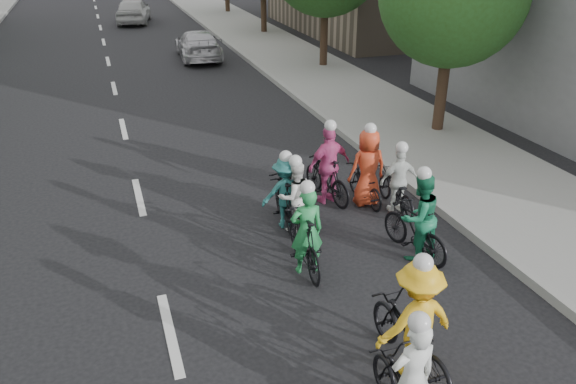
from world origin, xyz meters
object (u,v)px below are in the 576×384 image
cyclist_2 (413,329)px  cyclist_3 (328,172)px  cyclist_4 (366,175)px  cyclist_1 (417,223)px  cyclist_5 (305,238)px  follow_car_lead (198,45)px  cyclist_6 (294,202)px  follow_car_trail (133,10)px  cyclist_8 (397,187)px  cyclist_7 (285,197)px

cyclist_2 → cyclist_3: size_ratio=1.00×
cyclist_3 → cyclist_4: cyclist_3 is taller
cyclist_1 → cyclist_5: 2.10m
cyclist_4 → follow_car_lead: (-0.70, 16.12, -0.02)m
cyclist_6 → follow_car_trail: (-0.72, 28.65, 0.21)m
cyclist_6 → cyclist_5: bearing=73.8°
cyclist_4 → cyclist_8: 0.71m
cyclist_8 → follow_car_trail: bearing=-80.2°
cyclist_4 → cyclist_8: (0.47, -0.53, -0.12)m
cyclist_4 → follow_car_trail: 28.19m
cyclist_3 → cyclist_5: 2.83m
cyclist_5 → cyclist_8: bearing=-146.5°
cyclist_1 → cyclist_4: bearing=-104.6°
cyclist_7 → follow_car_lead: size_ratio=0.40×
cyclist_1 → cyclist_4: 2.31m
cyclist_5 → follow_car_lead: 18.24m
cyclist_4 → cyclist_7: size_ratio=1.06×
cyclist_6 → cyclist_7: size_ratio=1.03×
cyclist_1 → cyclist_3: bearing=-88.5°
cyclist_3 → cyclist_4: 0.84m
cyclist_5 → cyclist_6: cyclist_5 is taller
cyclist_8 → follow_car_lead: 16.69m
cyclist_3 → cyclist_6: (-1.12, -0.96, -0.13)m
cyclist_2 → cyclist_5: cyclist_2 is taller
cyclist_2 → cyclist_7: (-0.29, 4.53, -0.06)m
cyclist_3 → cyclist_2: bearing=68.1°
cyclist_1 → cyclist_8: (0.57, 1.78, -0.14)m
cyclist_1 → cyclist_2: bearing=46.5°
cyclist_6 → cyclist_7: 0.24m
cyclist_2 → cyclist_6: 4.34m
cyclist_3 → cyclist_7: 1.47m
cyclist_1 → cyclist_6: 2.47m
cyclist_6 → cyclist_8: cyclist_6 is taller
cyclist_2 → cyclist_5: bearing=-84.5°
cyclist_6 → follow_car_lead: 16.74m
cyclist_4 → cyclist_8: size_ratio=1.09×
cyclist_5 → cyclist_8: 3.07m
cyclist_8 → follow_car_trail: (-3.06, 28.59, 0.24)m
cyclist_6 → cyclist_4: bearing=-167.0°
cyclist_6 → cyclist_3: bearing=-143.7°
cyclist_4 → cyclist_5: size_ratio=1.02×
cyclist_6 → cyclist_7: bearing=-60.6°
cyclist_4 → cyclist_5: (-2.19, -2.06, -0.04)m
cyclist_3 → cyclist_6: 1.48m
cyclist_8 → follow_car_lead: bearing=-82.3°
cyclist_2 → cyclist_7: size_ratio=1.09×
cyclist_1 → follow_car_lead: size_ratio=0.41×
follow_car_lead → follow_car_trail: bearing=-78.3°
cyclist_7 → cyclist_8: bearing=-177.1°
follow_car_lead → cyclist_5: bearing=88.0°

